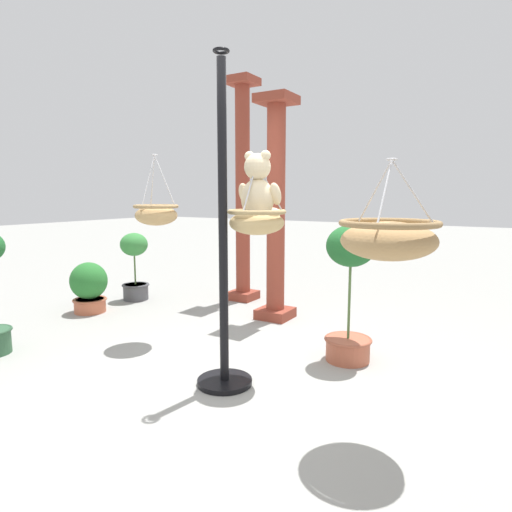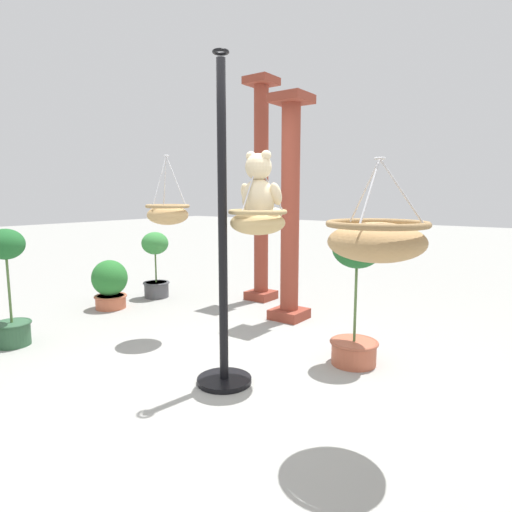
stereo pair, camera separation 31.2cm
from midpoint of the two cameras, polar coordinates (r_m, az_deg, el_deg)
The scene contains 12 objects.
ground_plane at distance 3.61m, azimuth 2.44°, elevation -16.49°, with size 40.00×40.00×0.00m, color gray.
display_pole_central at distance 3.36m, azimuth -1.71°, elevation -3.93°, with size 0.44×0.44×2.54m.
hanging_basket_with_teddy at distance 3.41m, azimuth 2.85°, elevation 4.70°, with size 0.47×0.47×0.57m.
teddy_bear at distance 3.43m, azimuth 3.11°, elevation 8.63°, with size 0.37×0.32×0.54m.
hanging_basket_left_high at distance 4.47m, azimuth -9.65°, elevation 5.58°, with size 0.45×0.45×0.70m.
hanging_basket_right_low at distance 2.52m, azimuth 19.13°, elevation 2.08°, with size 0.57×0.57×0.57m.
greenhouse_pillar_left at distance 5.13m, azimuth 6.29°, elevation 5.47°, with size 0.42×0.42×2.64m.
greenhouse_pillar_right at distance 6.10m, azimuth 2.17°, elevation 7.98°, with size 0.38×0.38×3.08m.
potted_plant_flowering_red at distance 5.98m, azimuth -17.38°, elevation -3.53°, with size 0.46×0.46×0.65m.
potted_plant_tall_leafy at distance 6.44m, azimuth -11.81°, elevation -0.82°, with size 0.39×0.39×0.97m.
potted_plant_bushy_green at distance 3.90m, azimuth 15.35°, elevation -3.89°, with size 0.44×0.44×1.24m.
potted_plant_small_succulent at distance 4.83m, azimuth -28.35°, elevation -3.37°, with size 0.36×0.36×1.18m.
Camera 2 is at (1.96, -2.64, 1.50)m, focal length 30.23 mm.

